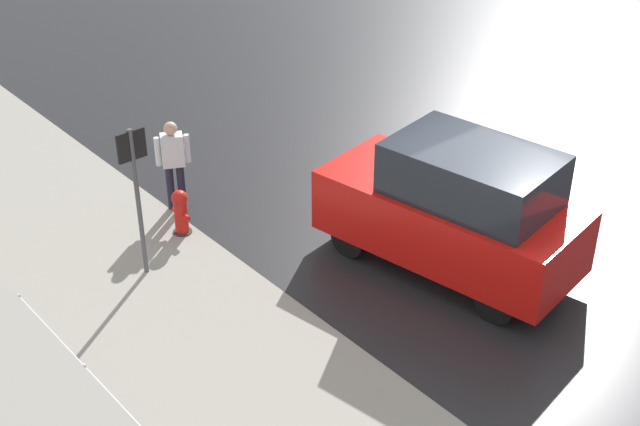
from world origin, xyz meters
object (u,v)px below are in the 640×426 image
(moving_hatchback, at_px, (455,208))
(sign_post, at_px, (136,182))
(fire_hydrant, at_px, (181,213))
(pedestrian, at_px, (173,159))

(moving_hatchback, relative_size, sign_post, 1.72)
(moving_hatchback, bearing_deg, fire_hydrant, 37.44)
(sign_post, bearing_deg, moving_hatchback, -127.93)
(moving_hatchback, xyz_separation_m, pedestrian, (4.11, 2.24, -0.07))
(pedestrian, bearing_deg, fire_hydrant, 152.85)
(moving_hatchback, bearing_deg, pedestrian, 28.63)
(moving_hatchback, xyz_separation_m, sign_post, (2.82, 3.62, 0.55))
(moving_hatchback, relative_size, pedestrian, 2.55)
(moving_hatchback, relative_size, fire_hydrant, 5.15)
(fire_hydrant, xyz_separation_m, sign_post, (-0.58, 1.01, 1.18))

